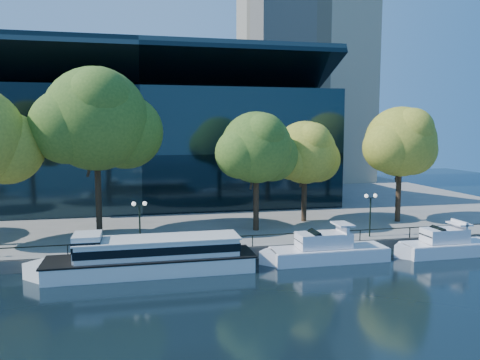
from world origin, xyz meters
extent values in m
plane|color=black|center=(0.00, 0.00, 0.00)|extent=(160.00, 160.00, 0.00)
cube|color=slate|center=(0.00, 36.50, 0.50)|extent=(90.00, 67.00, 1.00)
cube|color=#47443F|center=(0.00, 3.05, 0.50)|extent=(90.00, 0.25, 1.00)
cube|color=black|center=(0.00, 3.25, 1.95)|extent=(88.20, 0.08, 0.08)
cube|color=black|center=(0.00, 3.25, 1.45)|extent=(0.07, 0.07, 0.90)
cube|color=black|center=(-4.00, 32.00, 8.00)|extent=(50.00, 24.00, 16.00)
cube|color=black|center=(-4.00, 28.00, 17.50)|extent=(50.00, 17.14, 7.86)
cube|color=tan|center=(28.00, 55.00, 32.50)|extent=(22.00, 22.00, 65.00)
cube|color=silver|center=(-3.59, 0.94, 0.61)|extent=(15.56, 3.78, 1.22)
cube|color=black|center=(-3.59, 0.94, 1.24)|extent=(15.87, 3.85, 0.13)
cube|color=silver|center=(-11.37, 0.94, 0.61)|extent=(3.13, 3.13, 1.22)
cube|color=silver|center=(-3.04, 0.94, 1.94)|extent=(12.13, 3.10, 1.33)
cube|color=black|center=(-3.04, 0.94, 2.00)|extent=(12.29, 3.17, 0.61)
cube|color=silver|center=(-3.04, 0.94, 2.67)|extent=(12.44, 3.25, 0.11)
cube|color=silver|center=(-8.26, 0.94, 2.28)|extent=(2.00, 2.64, 2.00)
cube|color=black|center=(-8.26, 0.94, 2.50)|extent=(2.06, 2.72, 0.78)
cube|color=silver|center=(11.03, 0.96, 0.56)|extent=(9.85, 2.81, 1.13)
cube|color=silver|center=(6.10, 0.96, 0.56)|extent=(2.15, 2.15, 1.13)
cube|color=silver|center=(11.03, 0.96, 1.14)|extent=(9.65, 2.76, 0.08)
cube|color=silver|center=(10.53, 0.96, 1.83)|extent=(4.43, 2.11, 1.22)
cube|color=black|center=(9.25, 0.96, 1.92)|extent=(1.94, 2.03, 1.54)
cube|color=silver|center=(12.21, 0.96, 2.72)|extent=(0.23, 2.19, 0.75)
cube|color=silver|center=(12.21, 0.96, 3.09)|extent=(1.31, 2.19, 0.14)
cube|color=silver|center=(22.01, 0.43, 0.55)|extent=(8.29, 2.58, 1.10)
cube|color=silver|center=(17.87, 0.43, 0.55)|extent=(2.03, 2.03, 1.10)
cube|color=silver|center=(22.01, 0.43, 1.12)|extent=(8.12, 2.53, 0.07)
cube|color=silver|center=(21.59, 0.43, 1.80)|extent=(3.73, 1.93, 1.20)
cube|color=black|center=(20.52, 0.43, 1.89)|extent=(1.68, 1.86, 1.39)
cube|color=silver|center=(23.00, 0.43, 2.67)|extent=(0.23, 2.01, 0.74)
cube|color=silver|center=(23.00, 0.43, 2.76)|extent=(1.29, 2.01, 0.14)
sphere|color=olive|center=(-15.69, 9.89, 9.37)|extent=(6.44, 6.44, 6.44)
cylinder|color=black|center=(-8.19, 11.34, 5.38)|extent=(0.56, 0.56, 8.76)
cylinder|color=black|center=(-7.69, 11.54, 8.82)|extent=(1.33, 2.05, 4.36)
cylinder|color=black|center=(-8.59, 11.04, 8.51)|extent=(1.22, 1.39, 3.90)
sphere|color=#35581B|center=(-8.19, 11.34, 11.95)|extent=(9.74, 9.74, 9.74)
sphere|color=#35581B|center=(-5.51, 12.80, 10.73)|extent=(7.30, 7.30, 7.30)
sphere|color=#35581B|center=(-10.62, 10.37, 11.22)|extent=(6.82, 6.82, 6.82)
sphere|color=#35581B|center=(-7.70, 9.40, 13.65)|extent=(5.84, 5.84, 5.84)
cylinder|color=black|center=(6.91, 9.51, 4.29)|extent=(0.56, 0.56, 6.58)
cylinder|color=black|center=(7.41, 9.71, 6.87)|extent=(1.09, 1.62, 3.30)
cylinder|color=black|center=(6.51, 9.21, 6.64)|extent=(1.00, 1.13, 2.95)
sphere|color=#35581B|center=(6.91, 9.51, 9.22)|extent=(6.99, 6.99, 6.99)
sphere|color=#35581B|center=(8.84, 10.56, 8.34)|extent=(5.24, 5.24, 5.24)
sphere|color=#35581B|center=(5.17, 8.81, 8.69)|extent=(4.89, 4.89, 4.89)
sphere|color=#35581B|center=(7.26, 8.11, 10.44)|extent=(4.19, 4.19, 4.19)
cylinder|color=black|center=(13.14, 12.76, 4.00)|extent=(0.56, 0.56, 6.00)
cylinder|color=black|center=(13.64, 12.96, 6.36)|extent=(1.02, 1.51, 3.02)
cylinder|color=black|center=(12.74, 12.46, 6.14)|extent=(0.94, 1.06, 2.70)
sphere|color=olive|center=(13.14, 12.76, 8.50)|extent=(6.75, 6.75, 6.75)
sphere|color=olive|center=(15.00, 13.77, 7.66)|extent=(5.06, 5.06, 5.06)
sphere|color=olive|center=(11.46, 12.08, 7.99)|extent=(4.72, 4.72, 4.72)
sphere|color=olive|center=(13.48, 11.41, 9.68)|extent=(4.05, 4.05, 4.05)
cylinder|color=black|center=(23.08, 10.47, 4.46)|extent=(0.56, 0.56, 6.92)
cylinder|color=black|center=(23.58, 10.67, 7.18)|extent=(1.13, 1.69, 3.47)
cylinder|color=black|center=(22.68, 10.17, 6.93)|extent=(1.04, 1.17, 3.10)
sphere|color=olive|center=(23.08, 10.47, 9.65)|extent=(7.48, 7.48, 7.48)
sphere|color=olive|center=(25.14, 11.59, 8.72)|extent=(5.61, 5.61, 5.61)
sphere|color=olive|center=(21.21, 9.72, 9.09)|extent=(5.24, 5.24, 5.24)
sphere|color=olive|center=(23.46, 8.97, 10.96)|extent=(4.49, 4.49, 4.49)
cylinder|color=black|center=(-4.41, 4.50, 2.80)|extent=(0.14, 0.14, 3.60)
cube|color=black|center=(-4.41, 4.50, 4.65)|extent=(0.90, 0.06, 0.06)
sphere|color=white|center=(-4.86, 4.50, 4.85)|extent=(0.36, 0.36, 0.36)
sphere|color=white|center=(-3.96, 4.50, 4.85)|extent=(0.36, 0.36, 0.36)
cylinder|color=black|center=(16.61, 4.50, 2.80)|extent=(0.14, 0.14, 3.60)
cube|color=black|center=(16.61, 4.50, 4.65)|extent=(0.90, 0.06, 0.06)
sphere|color=white|center=(16.16, 4.50, 4.85)|extent=(0.36, 0.36, 0.36)
sphere|color=white|center=(17.06, 4.50, 4.85)|extent=(0.36, 0.36, 0.36)
camera|label=1|loc=(-4.51, -34.77, 11.07)|focal=35.00mm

